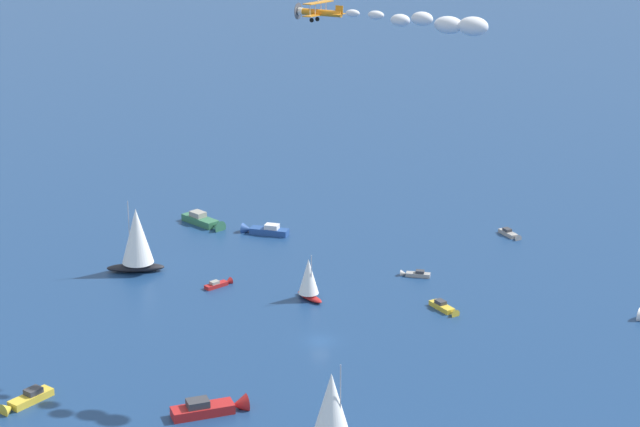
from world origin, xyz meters
The scene contains 14 objects.
ground_plane centered at (0.00, 0.00, 0.00)m, with size 2000.00×2000.00×0.00m, color navy.
motorboat_near_centre centered at (50.26, 29.26, 0.43)m, with size 1.86×5.63×1.61m.
motorboat_far_port centered at (8.12, 48.17, 0.70)m, with size 8.40×7.36×2.59m.
motorboat_far_stbd centered at (-21.43, -15.42, 0.79)m, with size 10.25×3.07×2.94m.
motorboat_inshore centered at (22.58, 2.98, 0.47)m, with size 2.53×6.22×1.76m.
motorboat_offshore centered at (-43.97, -3.73, 0.61)m, with size 7.78×5.68×2.27m.
motorboat_mid_cluster centered at (-0.57, 56.75, 0.80)m, with size 6.34×10.39×2.95m.
motorboat_outer_ring_a centered at (24.68, 18.13, 0.40)m, with size 4.93×3.89×1.47m.
sailboat_outer_ring_b centered at (4.43, 15.68, 3.54)m, with size 4.08×6.24×7.75m.
sailboat_outer_ring_c centered at (-11.07, -30.87, 5.61)m, with size 8.42×8.80×12.28m.
motorboat_outer_ring_e centered at (-7.27, 26.41, 0.40)m, with size 5.23×2.87×1.47m.
sailboat_outer_ring_f centered at (-18.19, 38.12, 5.81)m, with size 10.24×6.84×12.73m.
biplane_lead centered at (-0.19, 0.22, 49.05)m, with size 6.46×6.57×3.61m.
smoke_trail_lead centered at (11.96, -12.70, 48.69)m, with size 15.31×15.70×2.97m.
Camera 1 is at (-60.76, -148.73, 74.37)m, focal length 66.34 mm.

